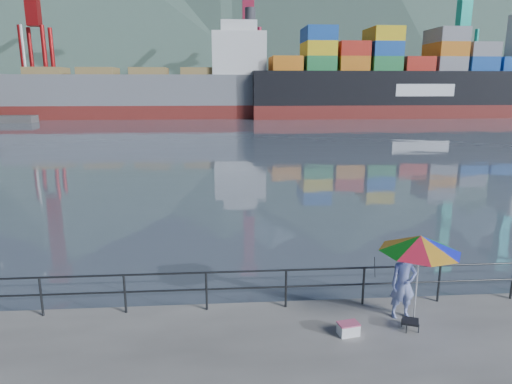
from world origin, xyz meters
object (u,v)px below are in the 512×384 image
bulk_carrier (161,92)px  container_ship (423,82)px  fisherman (403,284)px  cooler_bag (348,329)px  beach_umbrella (420,244)px

bulk_carrier → container_ship: size_ratio=0.84×
fisherman → bulk_carrier: 73.18m
cooler_bag → bulk_carrier: 73.63m
beach_umbrella → fisherman: bearing=105.8°
bulk_carrier → container_ship: 45.94m
beach_umbrella → bulk_carrier: size_ratio=0.05×
fisherman → container_ship: 77.12m
cooler_bag → container_ship: size_ratio=0.01×
fisherman → bulk_carrier: (-14.52, 71.65, 3.31)m
beach_umbrella → container_ship: (31.24, 70.72, 3.81)m
bulk_carrier → container_ship: container_ship is taller
container_ship → fisherman: bearing=-114.1°
bulk_carrier → fisherman: bearing=-78.5°
cooler_bag → container_ship: bearing=54.1°
cooler_bag → bulk_carrier: size_ratio=0.01×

